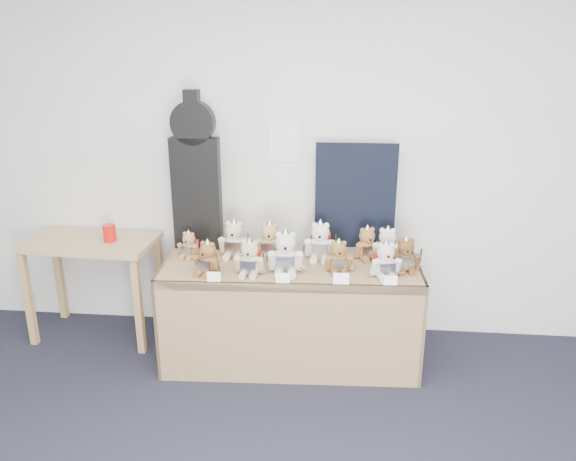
# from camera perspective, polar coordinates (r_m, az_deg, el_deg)

# --- Properties ---
(room_shell) EXTENTS (6.00, 6.00, 6.00)m
(room_shell) POSITION_cam_1_polar(r_m,az_deg,el_deg) (4.11, -0.48, 9.05)
(room_shell) COLOR silver
(room_shell) RESTS_ON floor
(display_table) EXTENTS (1.78, 0.81, 0.73)m
(display_table) POSITION_cam_1_polar(r_m,az_deg,el_deg) (3.85, 0.24, -5.82)
(display_table) COLOR olive
(display_table) RESTS_ON floor
(side_table) EXTENTS (0.95, 0.56, 0.78)m
(side_table) POSITION_cam_1_polar(r_m,az_deg,el_deg) (4.44, -19.25, -2.45)
(side_table) COLOR tan
(side_table) RESTS_ON floor
(guitar_case) EXTENTS (0.34, 0.10, 1.13)m
(guitar_case) POSITION_cam_1_polar(r_m,az_deg,el_deg) (4.03, -9.36, 5.74)
(guitar_case) COLOR black
(guitar_case) RESTS_ON display_table
(navy_board) EXTENTS (0.58, 0.03, 0.77)m
(navy_board) POSITION_cam_1_polar(r_m,az_deg,el_deg) (4.05, 6.86, 3.45)
(navy_board) COLOR black
(navy_board) RESTS_ON display_table
(red_cup) EXTENTS (0.09, 0.09, 0.12)m
(red_cup) POSITION_cam_1_polar(r_m,az_deg,el_deg) (4.30, -17.68, -0.25)
(red_cup) COLOR red
(red_cup) RESTS_ON side_table
(teddy_front_far_left) EXTENTS (0.20, 0.19, 0.25)m
(teddy_front_far_left) POSITION_cam_1_polar(r_m,az_deg,el_deg) (3.67, -8.17, -2.90)
(teddy_front_far_left) COLOR brown
(teddy_front_far_left) RESTS_ON display_table
(teddy_front_left) EXTENTS (0.21, 0.18, 0.26)m
(teddy_front_left) POSITION_cam_1_polar(r_m,az_deg,el_deg) (3.64, -3.91, -2.91)
(teddy_front_left) COLOR tan
(teddy_front_left) RESTS_ON display_table
(teddy_front_centre) EXTENTS (0.26, 0.22, 0.32)m
(teddy_front_centre) POSITION_cam_1_polar(r_m,az_deg,el_deg) (3.65, -0.24, -2.42)
(teddy_front_centre) COLOR beige
(teddy_front_centre) RESTS_ON display_table
(teddy_front_right) EXTENTS (0.20, 0.17, 0.25)m
(teddy_front_right) POSITION_cam_1_polar(r_m,az_deg,el_deg) (3.68, 5.15, -2.78)
(teddy_front_right) COLOR brown
(teddy_front_right) RESTS_ON display_table
(teddy_front_far_right) EXTENTS (0.22, 0.20, 0.27)m
(teddy_front_far_right) POSITION_cam_1_polar(r_m,az_deg,el_deg) (3.64, 9.87, -3.11)
(teddy_front_far_right) COLOR silver
(teddy_front_far_right) RESTS_ON display_table
(teddy_front_end) EXTENTS (0.21, 0.18, 0.25)m
(teddy_front_end) POSITION_cam_1_polar(r_m,az_deg,el_deg) (3.77, 11.85, -2.54)
(teddy_front_end) COLOR brown
(teddy_front_end) RESTS_ON display_table
(teddy_back_left) EXTENTS (0.24, 0.19, 0.30)m
(teddy_back_left) POSITION_cam_1_polar(r_m,az_deg,el_deg) (3.94, -5.47, -1.00)
(teddy_back_left) COLOR #C5B88F
(teddy_back_left) RESTS_ON display_table
(teddy_back_centre_left) EXTENTS (0.23, 0.18, 0.29)m
(teddy_back_centre_left) POSITION_cam_1_polar(r_m,az_deg,el_deg) (3.92, -1.85, -1.11)
(teddy_back_centre_left) COLOR tan
(teddy_back_centre_left) RESTS_ON display_table
(teddy_back_centre_right) EXTENTS (0.24, 0.20, 0.30)m
(teddy_back_centre_right) POSITION_cam_1_polar(r_m,az_deg,el_deg) (3.89, 3.28, -1.21)
(teddy_back_centre_right) COLOR silver
(teddy_back_centre_right) RESTS_ON display_table
(teddy_back_right) EXTENTS (0.22, 0.20, 0.26)m
(teddy_back_right) POSITION_cam_1_polar(r_m,az_deg,el_deg) (3.92, 8.04, -1.42)
(teddy_back_right) COLOR olive
(teddy_back_right) RESTS_ON display_table
(teddy_back_end) EXTENTS (0.22, 0.18, 0.27)m
(teddy_back_end) POSITION_cam_1_polar(r_m,az_deg,el_deg) (3.91, 10.02, -1.55)
(teddy_back_end) COLOR silver
(teddy_back_end) RESTS_ON display_table
(teddy_back_far_left) EXTENTS (0.17, 0.15, 0.21)m
(teddy_back_far_left) POSITION_cam_1_polar(r_m,az_deg,el_deg) (3.98, -10.02, -1.52)
(teddy_back_far_left) COLOR #9F764A
(teddy_back_far_left) RESTS_ON display_table
(entry_card_a) EXTENTS (0.09, 0.02, 0.06)m
(entry_card_a) POSITION_cam_1_polar(r_m,az_deg,el_deg) (3.57, -7.55, -4.68)
(entry_card_a) COLOR white
(entry_card_a) RESTS_ON display_table
(entry_card_b) EXTENTS (0.09, 0.02, 0.06)m
(entry_card_b) POSITION_cam_1_polar(r_m,az_deg,el_deg) (3.52, -0.54, -4.85)
(entry_card_b) COLOR white
(entry_card_b) RESTS_ON display_table
(entry_card_c) EXTENTS (0.10, 0.03, 0.07)m
(entry_card_c) POSITION_cam_1_polar(r_m,az_deg,el_deg) (3.52, 5.42, -4.88)
(entry_card_c) COLOR white
(entry_card_c) RESTS_ON display_table
(entry_card_d) EXTENTS (0.09, 0.02, 0.06)m
(entry_card_d) POSITION_cam_1_polar(r_m,az_deg,el_deg) (3.55, 10.37, -5.00)
(entry_card_d) COLOR white
(entry_card_d) RESTS_ON display_table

